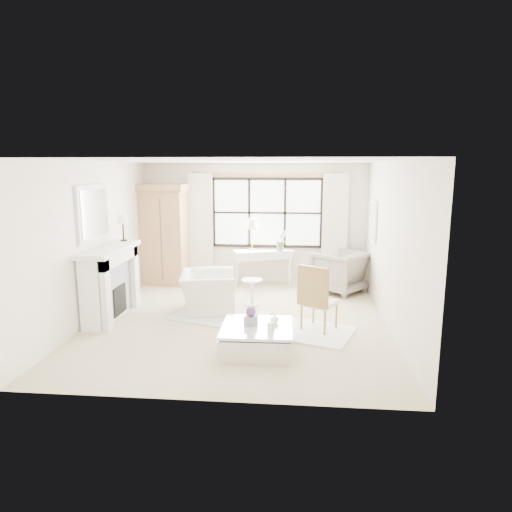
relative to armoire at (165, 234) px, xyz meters
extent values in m
plane|color=#C3B391|center=(1.97, -2.45, -1.14)|extent=(5.50, 5.50, 0.00)
plane|color=white|center=(1.97, -2.45, 1.56)|extent=(5.50, 5.50, 0.00)
plane|color=silver|center=(1.97, 0.30, 0.21)|extent=(5.00, 0.00, 5.00)
plane|color=white|center=(1.97, -5.20, 0.21)|extent=(5.00, 0.00, 5.00)
plane|color=white|center=(-0.53, -2.45, 0.21)|extent=(0.00, 5.50, 5.50)
plane|color=beige|center=(4.47, -2.45, 0.21)|extent=(0.00, 5.50, 5.50)
cube|color=silver|center=(2.27, 0.28, 0.46)|extent=(2.40, 0.02, 1.50)
cylinder|color=#AC7D3B|center=(2.27, 0.22, 1.33)|extent=(3.30, 0.04, 0.04)
cube|color=silver|center=(0.77, 0.20, 0.10)|extent=(0.55, 0.10, 2.47)
cube|color=silver|center=(3.77, 0.20, 0.10)|extent=(0.55, 0.10, 2.47)
cube|color=white|center=(-0.32, -2.45, -0.55)|extent=(0.34, 1.50, 1.18)
cube|color=#B1B0B8|center=(-0.15, -2.45, -0.61)|extent=(0.03, 1.22, 0.97)
cube|color=black|center=(-0.14, -2.45, -0.82)|extent=(0.06, 0.52, 0.50)
cube|color=white|center=(-0.28, -2.45, 0.08)|extent=(0.58, 1.66, 0.08)
cube|color=silver|center=(-0.50, -2.45, 0.70)|extent=(0.05, 1.15, 0.95)
cube|color=silver|center=(-0.47, -2.45, 0.70)|extent=(0.02, 1.00, 0.80)
cube|color=white|center=(4.44, -0.75, 0.41)|extent=(0.04, 0.62, 0.82)
cube|color=beige|center=(4.42, -0.75, 0.41)|extent=(0.01, 0.52, 0.72)
cylinder|color=black|center=(-0.24, -1.82, 0.14)|extent=(0.12, 0.12, 0.03)
cylinder|color=black|center=(-0.24, -1.82, 0.30)|extent=(0.03, 0.03, 0.30)
cone|color=beige|center=(-0.24, -1.82, 0.54)|extent=(0.22, 0.22, 0.18)
cube|color=tan|center=(0.00, 0.00, -0.09)|extent=(1.08, 0.74, 2.10)
cube|color=tan|center=(0.00, 0.00, 1.03)|extent=(1.21, 0.85, 0.14)
cube|color=white|center=(2.21, 0.02, -0.46)|extent=(1.31, 0.82, 0.14)
cube|color=white|center=(2.21, 0.02, -0.37)|extent=(1.38, 0.87, 0.06)
cylinder|color=#B68A3F|center=(1.96, 0.03, -0.32)|extent=(0.14, 0.14, 0.03)
cylinder|color=#B68A3F|center=(1.96, 0.03, -0.08)|extent=(0.02, 0.02, 0.46)
cone|color=beige|center=(1.96, 0.03, 0.24)|extent=(0.28, 0.28, 0.22)
imported|color=#5E774F|center=(2.60, 0.01, -0.11)|extent=(0.32, 0.30, 0.46)
cylinder|color=silver|center=(2.11, -1.50, -1.12)|extent=(0.26, 0.26, 0.03)
cylinder|color=silver|center=(2.11, -1.50, -0.89)|extent=(0.06, 0.06, 0.44)
cylinder|color=white|center=(2.11, -1.50, -0.65)|extent=(0.40, 0.40, 0.03)
cube|color=silver|center=(1.62, -2.25, -1.13)|extent=(1.84, 1.56, 0.03)
cube|color=white|center=(3.13, -2.88, -1.13)|extent=(1.69, 1.47, 0.03)
imported|color=silver|center=(1.34, -1.92, -0.78)|extent=(1.13, 1.24, 0.71)
imported|color=gray|center=(3.86, -0.38, -0.70)|extent=(1.34, 1.34, 0.88)
cube|color=silver|center=(3.32, -2.77, -0.68)|extent=(0.65, 0.64, 0.07)
cube|color=#A27E44|center=(3.21, -2.97, -0.36)|extent=(0.44, 0.29, 0.60)
cube|color=silver|center=(2.40, -3.73, -0.98)|extent=(1.02, 1.02, 0.32)
cube|color=silver|center=(2.40, -3.73, -0.78)|extent=(1.02, 1.02, 0.04)
cube|color=slate|center=(2.31, -3.67, -0.70)|extent=(0.19, 0.19, 0.13)
sphere|color=#562D70|center=(2.31, -3.67, -0.56)|extent=(0.14, 0.14, 0.14)
cylinder|color=silver|center=(2.61, -3.90, -0.70)|extent=(0.09, 0.09, 0.12)
imported|color=white|center=(2.64, -3.58, -0.69)|extent=(0.16, 0.16, 0.14)
camera|label=1|loc=(2.95, -9.87, 1.46)|focal=32.00mm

